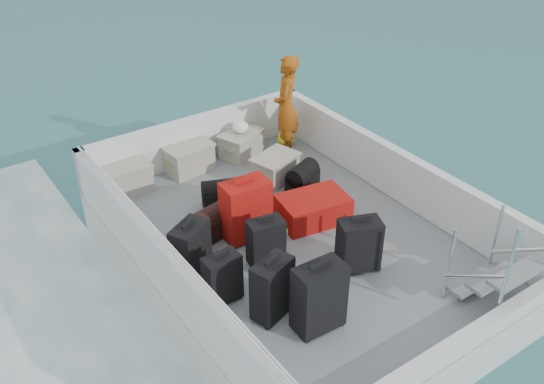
{
  "coord_description": "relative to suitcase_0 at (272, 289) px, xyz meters",
  "views": [
    {
      "loc": [
        -3.66,
        -4.81,
        5.13
      ],
      "look_at": [
        0.06,
        0.52,
        1.0
      ],
      "focal_mm": 40.0,
      "sensor_mm": 36.0,
      "label": 1
    }
  ],
  "objects": [
    {
      "name": "duffel_0",
      "position": [
        0.13,
        1.56,
        -0.19
      ],
      "size": [
        0.61,
        0.4,
        0.32
      ],
      "primitive_type": null,
      "rotation": [
        0.0,
        0.0,
        0.19
      ],
      "color": "black",
      "rests_on": "deck"
    },
    {
      "name": "ground",
      "position": [
        0.97,
        0.96,
        -0.97
      ],
      "size": [
        160.0,
        160.0,
        0.0
      ],
      "primitive_type": "plane",
      "color": "#174D53",
      "rests_on": "ground"
    },
    {
      "name": "yellow_bag",
      "position": [
        2.36,
        3.01,
        -0.24
      ],
      "size": [
        0.28,
        0.26,
        0.22
      ],
      "primitive_type": "ellipsoid",
      "color": "#FCF81C",
      "rests_on": "deck"
    },
    {
      "name": "suitcase_8",
      "position": [
        1.42,
        1.12,
        -0.17
      ],
      "size": [
        0.95,
        0.71,
        0.34
      ],
      "primitive_type": "cube",
      "rotation": [
        0.0,
        0.0,
        1.4
      ],
      "color": "#B3130D",
      "rests_on": "deck"
    },
    {
      "name": "crate_1",
      "position": [
        0.72,
        3.16,
        -0.15
      ],
      "size": [
        0.68,
        0.5,
        0.39
      ],
      "primitive_type": "cube",
      "rotation": [
        0.0,
        0.0,
        0.1
      ],
      "color": "#AEA897",
      "rests_on": "deck"
    },
    {
      "name": "white_bag",
      "position": [
        1.59,
        3.1,
        0.11
      ],
      "size": [
        0.24,
        0.24,
        0.18
      ],
      "primitive_type": "ellipsoid",
      "color": "white",
      "rests_on": "crate_2"
    },
    {
      "name": "crate_2",
      "position": [
        1.59,
        3.1,
        -0.17
      ],
      "size": [
        0.71,
        0.6,
        0.36
      ],
      "primitive_type": "cube",
      "rotation": [
        0.0,
        0.0,
        0.36
      ],
      "color": "#AEA897",
      "rests_on": "deck"
    },
    {
      "name": "suitcase_2",
      "position": [
        -0.36,
        1.08,
        -0.02
      ],
      "size": [
        0.53,
        0.45,
        0.65
      ],
      "primitive_type": "cube",
      "rotation": [
        0.0,
        0.0,
        0.49
      ],
      "color": "black",
      "rests_on": "deck"
    },
    {
      "name": "suitcase_0",
      "position": [
        0.0,
        0.0,
        0.0
      ],
      "size": [
        0.5,
        0.38,
        0.69
      ],
      "primitive_type": "cube",
      "rotation": [
        0.0,
        0.0,
        0.31
      ],
      "color": "black",
      "rests_on": "deck"
    },
    {
      "name": "deck_fittings",
      "position": [
        1.32,
        0.64,
        0.03
      ],
      "size": [
        3.6,
        5.0,
        0.9
      ],
      "color": "silver",
      "rests_on": "deck"
    },
    {
      "name": "ferry_hull",
      "position": [
        0.97,
        0.96,
        -0.67
      ],
      "size": [
        3.6,
        5.0,
        0.6
      ],
      "primitive_type": "cube",
      "color": "silver",
      "rests_on": "ground"
    },
    {
      "name": "crate_0",
      "position": [
        -0.26,
        3.16,
        -0.16
      ],
      "size": [
        0.64,
        0.45,
        0.38
      ],
      "primitive_type": "cube",
      "rotation": [
        0.0,
        0.0,
        -0.02
      ],
      "color": "#AEA897",
      "rests_on": "deck"
    },
    {
      "name": "crate_3",
      "position": [
        1.59,
        2.21,
        -0.16
      ],
      "size": [
        0.7,
        0.57,
        0.36
      ],
      "primitive_type": "cube",
      "rotation": [
        0.0,
        0.0,
        0.28
      ],
      "color": "#AEA897",
      "rests_on": "deck"
    },
    {
      "name": "suitcase_4",
      "position": [
        0.42,
        0.73,
        -0.04
      ],
      "size": [
        0.44,
        0.31,
        0.61
      ],
      "primitive_type": "cube",
      "rotation": [
        0.0,
        0.0,
        -0.17
      ],
      "color": "black",
      "rests_on": "deck"
    },
    {
      "name": "suitcase_6",
      "position": [
        1.24,
        0.06,
        -0.02
      ],
      "size": [
        0.54,
        0.43,
        0.65
      ],
      "primitive_type": "cube",
      "rotation": [
        0.0,
        0.0,
        -0.37
      ],
      "color": "black",
      "rests_on": "deck"
    },
    {
      "name": "suitcase_1",
      "position": [
        -0.31,
        0.49,
        -0.05
      ],
      "size": [
        0.39,
        0.23,
        0.59
      ],
      "primitive_type": "cube",
      "rotation": [
        0.0,
        0.0,
        0.01
      ],
      "color": "black",
      "rests_on": "deck"
    },
    {
      "name": "suitcase_3",
      "position": [
        0.28,
        -0.41,
        0.04
      ],
      "size": [
        0.52,
        0.32,
        0.78
      ],
      "primitive_type": "cube",
      "rotation": [
        0.0,
        0.0,
        -0.04
      ],
      "color": "black",
      "rests_on": "deck"
    },
    {
      "name": "deck",
      "position": [
        0.97,
        0.96,
        -0.36
      ],
      "size": [
        3.3,
        4.7,
        0.02
      ],
      "primitive_type": "cube",
      "color": "gray",
      "rests_on": "ferry_hull"
    },
    {
      "name": "duffel_1",
      "position": [
        0.62,
        2.04,
        -0.19
      ],
      "size": [
        0.59,
        0.47,
        0.32
      ],
      "primitive_type": null,
      "rotation": [
        0.0,
        0.0,
        -0.38
      ],
      "color": "black",
      "rests_on": "deck"
    },
    {
      "name": "suitcase_5",
      "position": [
        0.52,
        1.31,
        0.04
      ],
      "size": [
        0.59,
        0.37,
        0.78
      ],
      "primitive_type": "cube",
      "rotation": [
        0.0,
        0.0,
        -0.06
      ],
      "color": "#B3130D",
      "rests_on": "deck"
    },
    {
      "name": "duffel_2",
      "position": [
        1.74,
        1.77,
        -0.19
      ],
      "size": [
        0.53,
        0.45,
        0.32
      ],
      "primitive_type": null,
      "rotation": [
        0.0,
        0.0,
        0.37
      ],
      "color": "black",
      "rests_on": "deck"
    },
    {
      "name": "passenger",
      "position": [
        2.21,
        2.81,
        0.43
      ],
      "size": [
        0.65,
        0.67,
        1.54
      ],
      "primitive_type": "imported",
      "rotation": [
        0.0,
        0.0,
        -2.28
      ],
      "color": "#CD6213",
      "rests_on": "deck"
    }
  ]
}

